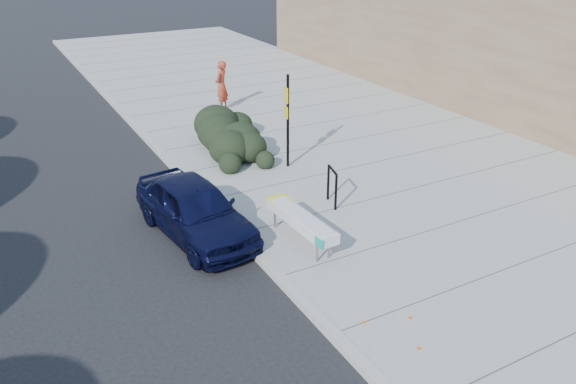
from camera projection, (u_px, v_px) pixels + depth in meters
name	position (u px, v px, depth m)	size (l,w,h in m)	color
ground	(281.00, 282.00, 11.34)	(120.00, 120.00, 0.00)	black
sidewalk_near	(362.00, 152.00, 17.72)	(11.20, 50.00, 0.15)	gray
curb_near	(194.00, 188.00, 15.27)	(0.22, 50.00, 0.17)	#9E9E99
bench	(301.00, 220.00, 12.29)	(0.56, 2.32, 0.69)	gray
bike_rack	(332.00, 183.00, 13.97)	(0.22, 0.65, 0.97)	black
sign_post	(287.00, 116.00, 15.85)	(0.13, 0.31, 2.72)	black
hedge	(234.00, 128.00, 17.44)	(1.87, 3.73, 1.40)	black
sedan_navy	(195.00, 209.00, 12.84)	(1.57, 3.91, 1.33)	black
pedestrian	(221.00, 85.00, 21.32)	(0.68, 0.44, 1.86)	#9C3422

